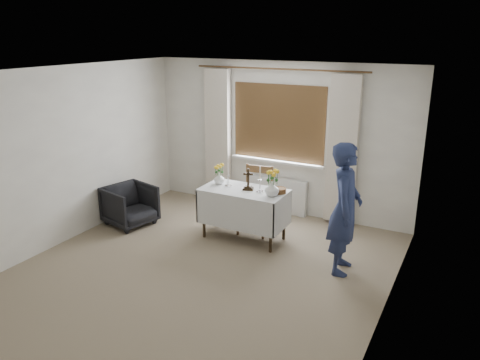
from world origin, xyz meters
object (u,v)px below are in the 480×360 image
(altar_table, at_px, (244,214))
(wooden_cross, at_px, (248,179))
(wooden_chair, at_px, (255,201))
(person, at_px, (345,209))
(armchair, at_px, (130,205))
(flower_vase_left, at_px, (219,178))
(flower_vase_right, at_px, (272,189))

(altar_table, height_order, wooden_cross, wooden_cross)
(wooden_chair, xyz_separation_m, person, (1.51, -0.57, 0.34))
(altar_table, relative_size, armchair, 1.77)
(person, bearing_deg, wooden_cross, 70.01)
(wooden_cross, bearing_deg, wooden_chair, 75.69)
(altar_table, distance_m, wooden_cross, 0.54)
(wooden_cross, distance_m, flower_vase_left, 0.52)
(person, bearing_deg, wooden_chair, 60.76)
(altar_table, bearing_deg, person, -10.14)
(person, bearing_deg, altar_table, 71.20)
(altar_table, height_order, person, person)
(flower_vase_right, bearing_deg, person, -11.32)
(armchair, xyz_separation_m, person, (3.38, 0.09, 0.52))
(armchair, distance_m, wooden_cross, 2.02)
(altar_table, distance_m, person, 1.64)
(altar_table, bearing_deg, flower_vase_left, 170.64)
(flower_vase_right, bearing_deg, armchair, -172.45)
(altar_table, distance_m, armchair, 1.87)
(flower_vase_left, bearing_deg, person, -9.96)
(armchair, relative_size, wooden_cross, 2.21)
(armchair, bearing_deg, flower_vase_right, -68.46)
(flower_vase_left, bearing_deg, wooden_chair, 23.83)
(altar_table, height_order, armchair, altar_table)
(wooden_cross, xyz_separation_m, flower_vase_left, (-0.51, 0.05, -0.08))
(person, xyz_separation_m, flower_vase_left, (-2.00, 0.35, 0.00))
(wooden_chair, bearing_deg, flower_vase_right, -46.13)
(person, relative_size, wooden_cross, 5.31)
(flower_vase_right, bearing_deg, flower_vase_left, 171.67)
(armchair, bearing_deg, wooden_cross, -64.45)
(wooden_chair, height_order, person, person)
(altar_table, distance_m, flower_vase_right, 0.67)
(person, xyz_separation_m, wooden_cross, (-1.49, 0.30, 0.08))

